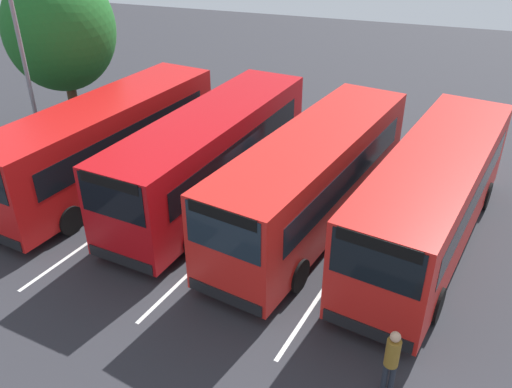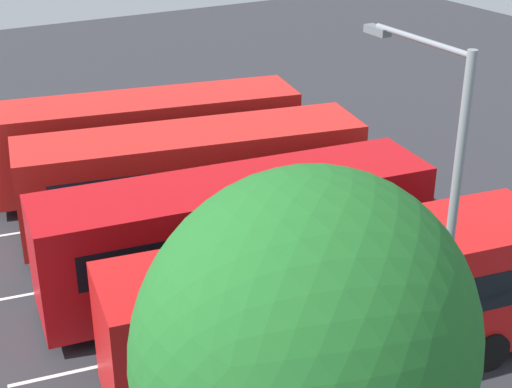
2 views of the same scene
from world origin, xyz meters
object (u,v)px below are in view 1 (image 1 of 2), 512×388
Objects in this scene: bus_center_left at (212,153)px; pedestrian at (392,358)px; bus_far_left at (107,140)px; bus_center_right at (313,177)px; depot_tree at (60,30)px; bus_far_right at (432,195)px; street_lamp at (27,51)px.

pedestrian is at bearing 54.11° from bus_center_left.
bus_far_left is 8.02m from bus_center_right.
pedestrian is 0.24× the size of depot_tree.
pedestrian is at bearing 56.77° from depot_tree.
depot_tree is at bearing -96.47° from bus_center_right.
bus_far_left is 6.48m from depot_tree.
bus_center_left is at bearing -82.47° from bus_far_right.
street_lamp is (-6.81, -14.52, 3.73)m from pedestrian.
bus_center_left is at bearing 44.86° from pedestrian.
street_lamp is (-0.53, -11.14, 3.00)m from bus_center_right.
bus_far_right is at bearing 97.96° from bus_far_left.
pedestrian is at bearing 69.27° from bus_far_left.
bus_center_left is 3.91m from bus_center_right.
street_lamp reaches higher than pedestrian.
street_lamp is at bearing -80.41° from bus_far_right.
bus_far_left is 1.00× the size of bus_far_right.
bus_far_left is 1.00× the size of bus_center_left.
bus_center_right is 11.55m from street_lamp.
depot_tree is (-3.48, -8.50, 2.96)m from bus_center_left.
street_lamp is 1.13× the size of depot_tree.
bus_far_right is 15.18m from street_lamp.
street_lamp reaches higher than depot_tree.
bus_center_right is 1.00× the size of bus_far_right.
depot_tree is at bearing 54.95° from pedestrian.
pedestrian is (6.30, -0.36, -0.73)m from bus_far_right.
bus_center_right is 1.29× the size of street_lamp.
bus_center_left is 1.45× the size of depot_tree.
pedestrian is (6.52, 11.40, -0.73)m from bus_far_left.
bus_center_left reaches higher than pedestrian.
bus_center_right is (0.24, 8.02, 0.00)m from bus_far_left.
bus_far_left is 13.15m from pedestrian.
depot_tree is at bearing -92.44° from bus_far_right.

